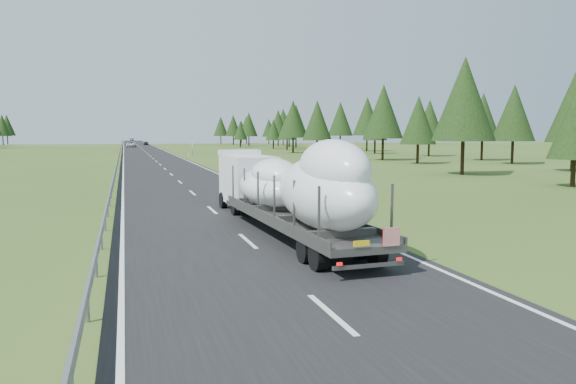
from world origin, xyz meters
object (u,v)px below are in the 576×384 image
object	(u,v)px
boat_truck	(286,186)
distant_car_dark	(146,143)
distant_car_blue	(132,140)
distant_van	(131,144)
highway_sign	(192,146)

from	to	relation	value
boat_truck	distant_car_dark	bearing A→B (deg)	89.68
distant_car_blue	distant_van	bearing A→B (deg)	-94.20
boat_truck	distant_car_blue	world-z (taller)	boat_truck
boat_truck	distant_car_dark	distance (m)	176.22
boat_truck	distant_car_dark	size ratio (longest dim) A/B	4.52
highway_sign	distant_van	size ratio (longest dim) A/B	0.45
distant_car_dark	distant_car_blue	world-z (taller)	distant_car_blue
highway_sign	distant_car_blue	bearing A→B (deg)	92.43
highway_sign	boat_truck	size ratio (longest dim) A/B	0.15
boat_truck	distant_van	distance (m)	149.85
highway_sign	distant_car_dark	world-z (taller)	highway_sign
boat_truck	distant_van	bearing A→B (deg)	91.63
distant_van	distant_car_blue	world-z (taller)	distant_van
distant_van	distant_car_blue	xyz separation A→B (m)	(1.66, 116.88, -0.02)
highway_sign	distant_car_dark	size ratio (longest dim) A/B	0.68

